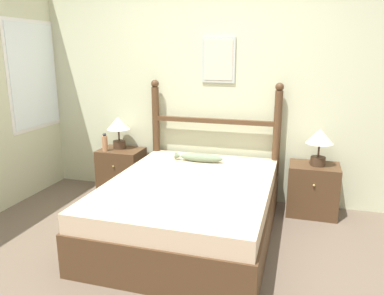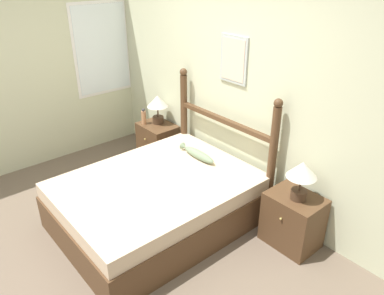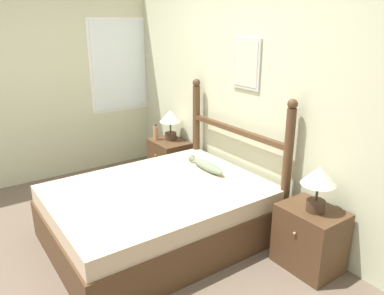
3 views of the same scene
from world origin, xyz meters
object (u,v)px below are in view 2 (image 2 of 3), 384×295
fish_pillow (197,154)px  nightstand_right (293,220)px  table_lamp_right (302,174)px  table_lamp_left (158,104)px  nightstand_left (158,143)px  bed (157,202)px  bottle (144,117)px

fish_pillow → nightstand_right: bearing=8.7°
table_lamp_right → table_lamp_left: bearing=178.6°
nightstand_left → fish_pillow: size_ratio=1.03×
table_lamp_left → table_lamp_right: (2.29, -0.06, 0.00)m
bed → table_lamp_left: bearing=143.4°
table_lamp_left → fish_pillow: size_ratio=0.73×
bed → nightstand_left: size_ratio=3.62×
nightstand_right → bottle: bearing=-177.2°
bottle → nightstand_right: bearing=2.8°
bed → fish_pillow: (-0.08, 0.63, 0.31)m
table_lamp_left → fish_pillow: table_lamp_left is taller
bed → bottle: size_ratio=8.99×
nightstand_right → table_lamp_left: bearing=178.8°
bed → table_lamp_left: size_ratio=5.09×
nightstand_left → bottle: bearing=-141.0°
nightstand_right → bottle: (-2.37, -0.12, 0.37)m
nightstand_left → fish_pillow: 1.09m
table_lamp_right → fish_pillow: bearing=-172.0°
bed → bottle: (-1.26, 0.69, 0.38)m
bottle → nightstand_left: bearing=39.0°
bed → fish_pillow: fish_pillow is taller
bed → table_lamp_right: size_ratio=5.09×
bed → nightstand_left: nightstand_left is taller
table_lamp_left → table_lamp_right: same height
nightstand_right → table_lamp_right: bearing=-23.5°
fish_pillow → bottle: bearing=176.7°
nightstand_right → table_lamp_left: size_ratio=1.41×
nightstand_right → table_lamp_right: 0.54m
nightstand_left → nightstand_right: same height
table_lamp_left → bottle: table_lamp_left is taller
bed → table_lamp_right: bearing=35.0°
bottle → fish_pillow: bottle is taller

